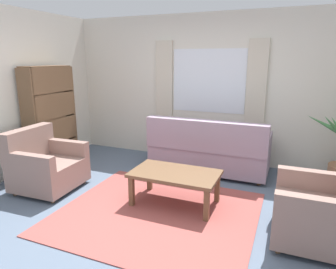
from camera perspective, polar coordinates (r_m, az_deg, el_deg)
The scene contains 9 objects.
ground_plane at distance 3.79m, azimuth -2.07°, elevation -14.74°, with size 6.24×6.24×0.00m, color slate.
wall_back at distance 5.47m, azimuth 7.80°, elevation 8.52°, with size 5.32×0.12×2.60m, color silver.
window_with_curtains at distance 5.38m, azimuth 7.62°, elevation 10.03°, with size 1.98×0.07×1.40m.
area_rug at distance 3.78m, azimuth -2.07°, elevation -14.66°, with size 2.33×2.06×0.01m, color #9E4C47.
couch at distance 4.96m, azimuth 7.67°, elevation -3.06°, with size 1.90×0.82×0.92m.
armchair_left at distance 4.65m, azimuth -22.32°, elevation -5.43°, with size 0.85×0.87×0.88m.
armchair_right at distance 3.46m, azimuth 27.44°, elevation -12.79°, with size 0.83×0.85×0.88m.
coffee_table at distance 3.84m, azimuth 1.35°, elevation -7.97°, with size 1.10×0.64×0.44m.
bookshelf at distance 5.48m, azimuth -21.01°, elevation 3.33°, with size 0.30×0.94×1.72m.
Camera 1 is at (1.39, -3.01, 1.83)m, focal length 32.03 mm.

